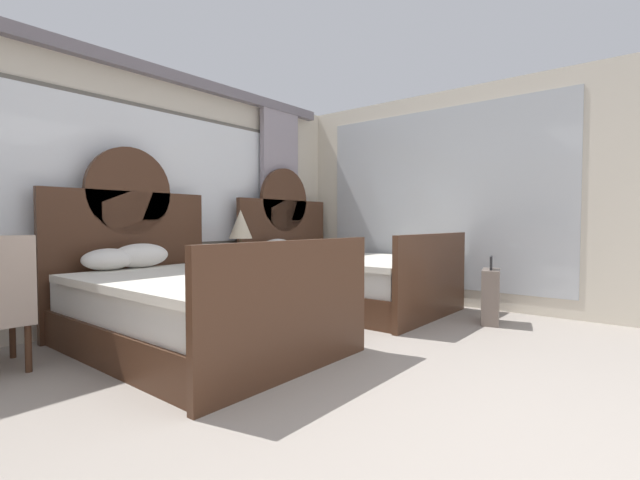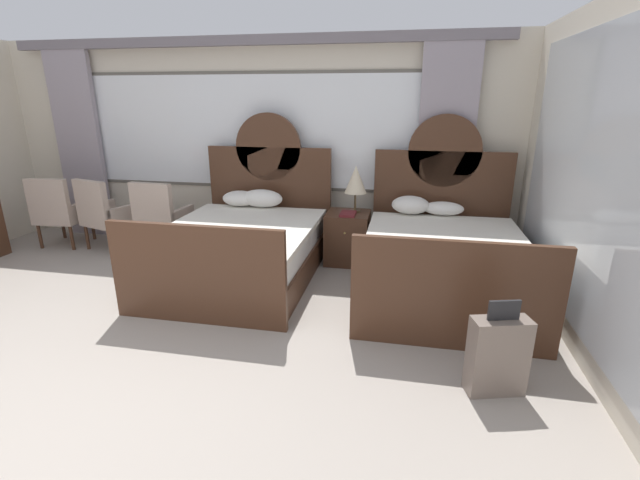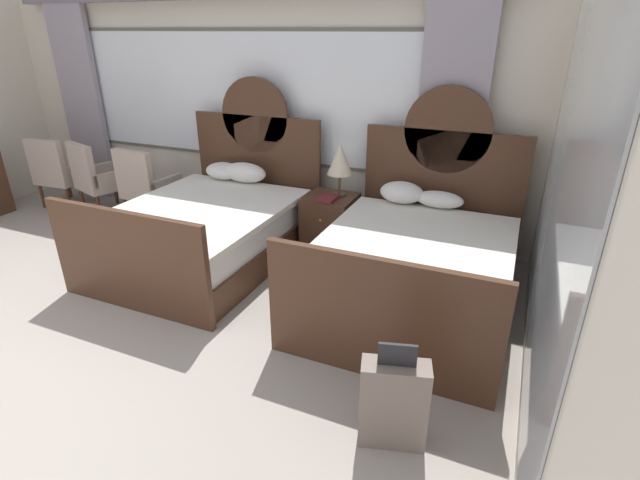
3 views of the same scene
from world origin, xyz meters
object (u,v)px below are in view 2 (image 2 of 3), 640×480
armchair_by_window_left (161,216)px  suitcase_on_floor (498,355)px  armchair_by_window_right (59,210)px  bed_near_window (243,245)px  book_on_nightstand (348,214)px  bed_near_mirror (443,259)px  nightstand_between_beds (348,238)px  armchair_by_window_centre (104,213)px  table_lamp_on_nightstand (356,180)px

armchair_by_window_left → suitcase_on_floor: armchair_by_window_left is taller
armchair_by_window_right → suitcase_on_floor: 5.72m
bed_near_window → suitcase_on_floor: size_ratio=3.21×
book_on_nightstand → bed_near_mirror: bearing=-28.0°
bed_near_window → book_on_nightstand: (1.11, 0.57, 0.28)m
armchair_by_window_left → armchair_by_window_right: bearing=-180.0°
nightstand_between_beds → armchair_by_window_left: size_ratio=0.66×
armchair_by_window_centre → suitcase_on_floor: armchair_by_window_centre is taller
bed_near_mirror → nightstand_between_beds: 1.28m
bed_near_mirror → book_on_nightstand: size_ratio=8.60×
table_lamp_on_nightstand → book_on_nightstand: size_ratio=2.16×
armchair_by_window_left → armchair_by_window_centre: size_ratio=1.00×
bed_near_mirror → armchair_by_window_left: bearing=171.4°
book_on_nightstand → suitcase_on_floor: 2.63m
table_lamp_on_nightstand → armchair_by_window_left: size_ratio=0.59×
table_lamp_on_nightstand → armchair_by_window_left: table_lamp_on_nightstand is taller
armchair_by_window_centre → suitcase_on_floor: 5.09m
bed_near_window → armchair_by_window_centre: 2.20m
armchair_by_window_left → armchair_by_window_right: 1.51m
bed_near_window → bed_near_mirror: (2.19, -0.00, -0.00)m
book_on_nightstand → nightstand_between_beds: bearing=97.3°
bed_near_window → armchair_by_window_left: size_ratio=2.34×
nightstand_between_beds → armchair_by_window_right: armchair_by_window_right is taller
bed_near_window → bed_near_mirror: 2.19m
bed_near_window → table_lamp_on_nightstand: 1.54m
bed_near_mirror → table_lamp_on_nightstand: bearing=143.5°
bed_near_mirror → armchair_by_window_right: (-5.01, 0.53, 0.14)m
table_lamp_on_nightstand → armchair_by_window_right: bearing=-176.8°
bed_near_window → suitcase_on_floor: bearing=-34.1°
bed_near_window → suitcase_on_floor: (2.46, -1.66, -0.08)m
bed_near_mirror → armchair_by_window_left: (-3.50, 0.53, 0.14)m
armchair_by_window_right → nightstand_between_beds: bearing=2.1°
book_on_nightstand → armchair_by_window_centre: bearing=-179.3°
armchair_by_window_centre → table_lamp_on_nightstand: bearing=3.8°
nightstand_between_beds → table_lamp_on_nightstand: size_ratio=1.12×
bed_near_window → armchair_by_window_centre: (-2.13, 0.53, 0.14)m
armchair_by_window_centre → nightstand_between_beds: bearing=2.5°
armchair_by_window_centre → armchair_by_window_left: bearing=-0.3°
armchair_by_window_right → table_lamp_on_nightstand: bearing=3.2°
bed_near_window → armchair_by_window_left: (-1.31, 0.53, 0.14)m
bed_near_mirror → armchair_by_window_right: size_ratio=2.34×
bed_near_mirror → armchair_by_window_left: bed_near_mirror is taller
bed_near_mirror → suitcase_on_floor: bed_near_mirror is taller
bed_near_window → table_lamp_on_nightstand: (1.17, 0.75, 0.65)m
table_lamp_on_nightstand → armchair_by_window_right: (-4.00, -0.22, -0.51)m
bed_near_window → book_on_nightstand: bearing=27.1°
nightstand_between_beds → suitcase_on_floor: bearing=-59.8°
nightstand_between_beds → armchair_by_window_right: 3.93m
bed_near_mirror → armchair_by_window_centre: (-4.32, 0.53, 0.14)m
armchair_by_window_right → bed_near_mirror: bearing=-6.0°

